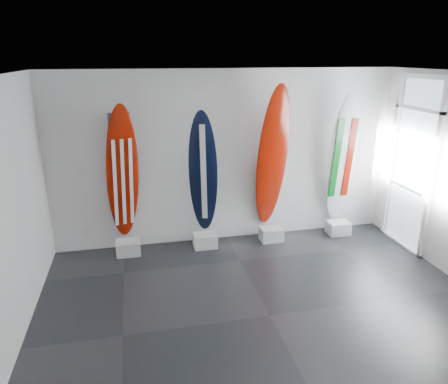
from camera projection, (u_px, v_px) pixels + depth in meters
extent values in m
plane|color=black|center=(270.00, 316.00, 5.36)|extent=(6.00, 6.00, 0.00)
plane|color=white|center=(279.00, 75.00, 4.41)|extent=(6.00, 6.00, 0.00)
plane|color=white|center=(227.00, 158.00, 7.20)|extent=(6.00, 0.00, 6.00)
plane|color=white|center=(406.00, 345.00, 2.57)|extent=(6.00, 0.00, 6.00)
cube|color=silver|center=(128.00, 248.00, 6.98)|extent=(0.40, 0.30, 0.24)
ellipsoid|color=#851103|center=(123.00, 174.00, 6.67)|extent=(0.61, 0.55, 2.30)
cube|color=silver|center=(205.00, 240.00, 7.24)|extent=(0.40, 0.30, 0.24)
ellipsoid|color=black|center=(203.00, 173.00, 6.96)|extent=(0.56, 0.46, 2.16)
cube|color=silver|center=(271.00, 234.00, 7.49)|extent=(0.40, 0.30, 0.24)
ellipsoid|color=#851103|center=(272.00, 158.00, 7.15)|extent=(0.66, 0.58, 2.56)
cube|color=silver|center=(338.00, 228.00, 7.76)|extent=(0.40, 0.30, 0.24)
ellipsoid|color=white|center=(342.00, 159.00, 7.44)|extent=(0.55, 0.37, 2.40)
cube|color=silver|center=(87.00, 231.00, 7.04)|extent=(0.09, 0.02, 0.13)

